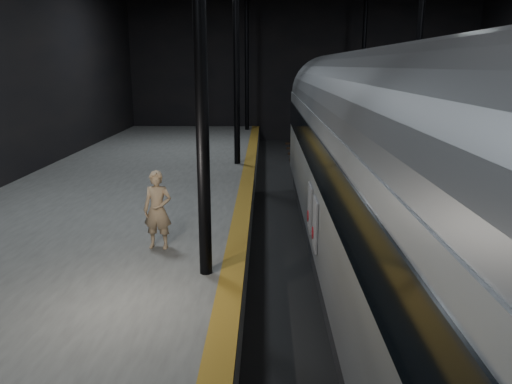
{
  "coord_description": "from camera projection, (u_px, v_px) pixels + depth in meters",
  "views": [
    {
      "loc": [
        -2.57,
        -13.7,
        5.23
      ],
      "look_at": [
        -2.81,
        -1.04,
        2.0
      ],
      "focal_mm": 35.0,
      "sensor_mm": 36.0,
      "label": 1
    }
  ],
  "objects": [
    {
      "name": "train",
      "position": [
        380.0,
        165.0,
        11.13
      ],
      "size": [
        3.08,
        20.55,
        5.49
      ],
      "color": "#93969B",
      "rests_on": "ground"
    },
    {
      "name": "platform_left",
      "position": [
        96.0,
        232.0,
        14.53
      ],
      "size": [
        9.0,
        43.8,
        1.0
      ],
      "primitive_type": "cube",
      "color": "#4E4E4B",
      "rests_on": "ground"
    },
    {
      "name": "woman",
      "position": [
        158.0,
        210.0,
        11.68
      ],
      "size": [
        0.73,
        0.52,
        1.87
      ],
      "primitive_type": "imported",
      "rotation": [
        0.0,
        0.0,
        -0.11
      ],
      "color": "tan",
      "rests_on": "platform_left"
    },
    {
      "name": "ground",
      "position": [
        353.0,
        250.0,
        14.52
      ],
      "size": [
        44.0,
        44.0,
        0.0
      ],
      "primitive_type": "plane",
      "color": "black",
      "rests_on": "ground"
    },
    {
      "name": "track",
      "position": [
        353.0,
        248.0,
        14.51
      ],
      "size": [
        2.4,
        43.0,
        0.24
      ],
      "color": "#3F3328",
      "rests_on": "ground"
    },
    {
      "name": "tactile_strip",
      "position": [
        241.0,
        217.0,
        14.33
      ],
      "size": [
        0.5,
        43.8,
        0.01
      ],
      "primitive_type": "cube",
      "color": "brown",
      "rests_on": "platform_left"
    }
  ]
}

